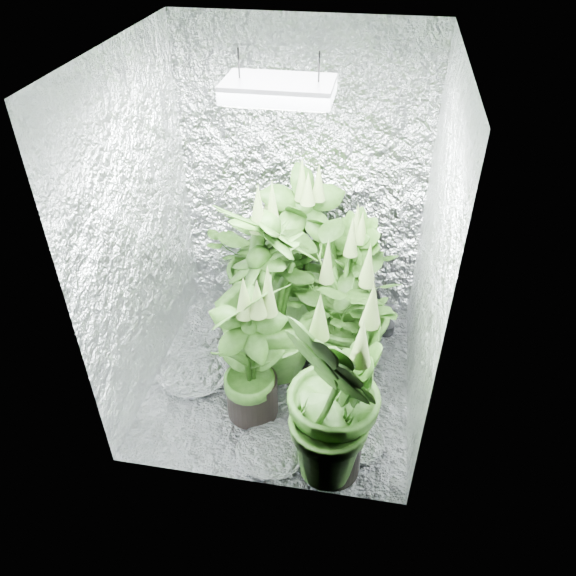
# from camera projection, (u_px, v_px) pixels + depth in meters

# --- Properties ---
(ground) EXTENTS (1.60, 1.60, 0.00)m
(ground) POSITION_uv_depth(u_px,v_px,m) (282.00, 375.00, 3.63)
(ground) COLOR white
(ground) RESTS_ON ground
(walls) EXTENTS (1.62, 1.62, 2.00)m
(walls) POSITION_uv_depth(u_px,v_px,m) (280.00, 244.00, 3.03)
(walls) COLOR white
(walls) RESTS_ON ground
(ceiling) EXTENTS (1.60, 1.60, 0.01)m
(ceiling) POSITION_uv_depth(u_px,v_px,m) (278.00, 49.00, 2.43)
(ceiling) COLOR white
(ceiling) RESTS_ON walls
(grow_lamp) EXTENTS (0.50, 0.30, 0.22)m
(grow_lamp) POSITION_uv_depth(u_px,v_px,m) (279.00, 90.00, 2.53)
(grow_lamp) COLOR gray
(grow_lamp) RESTS_ON ceiling
(plant_a) EXTENTS (0.94, 0.94, 0.93)m
(plant_a) POSITION_uv_depth(u_px,v_px,m) (267.00, 261.00, 3.90)
(plant_a) COLOR black
(plant_a) RESTS_ON ground
(plant_b) EXTENTS (0.76, 0.76, 1.21)m
(plant_b) POSITION_uv_depth(u_px,v_px,m) (303.00, 250.00, 3.79)
(plant_b) COLOR black
(plant_b) RESTS_ON ground
(plant_c) EXTENTS (0.56, 0.56, 1.00)m
(plant_c) POSITION_uv_depth(u_px,v_px,m) (343.00, 285.00, 3.64)
(plant_c) COLOR black
(plant_c) RESTS_ON ground
(plant_d) EXTENTS (0.91, 0.91, 1.27)m
(plant_d) POSITION_uv_depth(u_px,v_px,m) (267.00, 294.00, 3.34)
(plant_d) COLOR black
(plant_d) RESTS_ON ground
(plant_e) EXTENTS (1.05, 1.05, 0.97)m
(plant_e) POSITION_uv_depth(u_px,v_px,m) (344.00, 309.00, 3.44)
(plant_e) COLOR black
(plant_e) RESTS_ON ground
(plant_f) EXTENTS (0.71, 0.71, 1.06)m
(plant_f) POSITION_uv_depth(u_px,v_px,m) (250.00, 353.00, 3.10)
(plant_f) COLOR black
(plant_f) RESTS_ON ground
(plant_g) EXTENTS (0.75, 0.75, 1.19)m
(plant_g) POSITION_uv_depth(u_px,v_px,m) (336.00, 398.00, 2.74)
(plant_g) COLOR black
(plant_g) RESTS_ON ground
(circulation_fan) EXTENTS (0.16, 0.28, 0.33)m
(circulation_fan) POSITION_uv_depth(u_px,v_px,m) (382.00, 316.00, 3.88)
(circulation_fan) COLOR black
(circulation_fan) RESTS_ON ground
(plant_label) EXTENTS (0.05, 0.04, 0.07)m
(plant_label) POSITION_uv_depth(u_px,v_px,m) (346.00, 439.00, 2.86)
(plant_label) COLOR white
(plant_label) RESTS_ON plant_g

